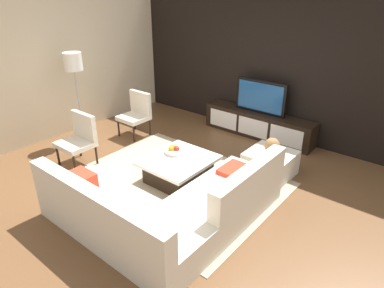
{
  "coord_description": "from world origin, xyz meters",
  "views": [
    {
      "loc": [
        2.97,
        -3.32,
        2.81
      ],
      "look_at": [
        -0.09,
        0.42,
        0.52
      ],
      "focal_mm": 31.83,
      "sensor_mm": 36.0,
      "label": 1
    }
  ],
  "objects_px": {
    "accent_chair_near": "(80,136)",
    "decorative_ball": "(272,145)",
    "television": "(261,97)",
    "floor_lamp": "(74,67)",
    "media_console": "(258,124)",
    "ottoman": "(270,164)",
    "coffee_table": "(179,169)",
    "sectional_couch": "(165,208)",
    "accent_chair_far": "(137,111)",
    "fruit_bowl": "(174,150)"
  },
  "relations": [
    {
      "from": "coffee_table",
      "to": "ottoman",
      "type": "bearing_deg",
      "value": 46.04
    },
    {
      "from": "accent_chair_far",
      "to": "decorative_ball",
      "type": "xyz_separation_m",
      "value": [
        2.86,
        0.21,
        0.03
      ]
    },
    {
      "from": "media_console",
      "to": "coffee_table",
      "type": "bearing_deg",
      "value": -92.49
    },
    {
      "from": "fruit_bowl",
      "to": "media_console",
      "type": "bearing_deg",
      "value": 82.74
    },
    {
      "from": "floor_lamp",
      "to": "decorative_ball",
      "type": "distance_m",
      "value": 3.78
    },
    {
      "from": "media_console",
      "to": "accent_chair_near",
      "type": "bearing_deg",
      "value": -121.41
    },
    {
      "from": "ottoman",
      "to": "fruit_bowl",
      "type": "distance_m",
      "value": 1.55
    },
    {
      "from": "ottoman",
      "to": "accent_chair_far",
      "type": "relative_size",
      "value": 0.8
    },
    {
      "from": "television",
      "to": "coffee_table",
      "type": "xyz_separation_m",
      "value": [
        -0.1,
        -2.3,
        -0.62
      ]
    },
    {
      "from": "television",
      "to": "accent_chair_far",
      "type": "bearing_deg",
      "value": -143.15
    },
    {
      "from": "television",
      "to": "floor_lamp",
      "type": "xyz_separation_m",
      "value": [
        -2.59,
        -2.31,
        0.61
      ]
    },
    {
      "from": "television",
      "to": "decorative_ball",
      "type": "bearing_deg",
      "value": -53.55
    },
    {
      "from": "decorative_ball",
      "to": "fruit_bowl",
      "type": "bearing_deg",
      "value": -141.41
    },
    {
      "from": "media_console",
      "to": "decorative_ball",
      "type": "bearing_deg",
      "value": -53.54
    },
    {
      "from": "accent_chair_near",
      "to": "decorative_ball",
      "type": "bearing_deg",
      "value": 28.1
    },
    {
      "from": "media_console",
      "to": "decorative_ball",
      "type": "height_order",
      "value": "decorative_ball"
    },
    {
      "from": "sectional_couch",
      "to": "coffee_table",
      "type": "distance_m",
      "value": 1.13
    },
    {
      "from": "accent_chair_near",
      "to": "decorative_ball",
      "type": "xyz_separation_m",
      "value": [
        2.69,
        1.65,
        0.03
      ]
    },
    {
      "from": "sectional_couch",
      "to": "accent_chair_far",
      "type": "xyz_separation_m",
      "value": [
        -2.45,
        1.79,
        0.21
      ]
    },
    {
      "from": "sectional_couch",
      "to": "ottoman",
      "type": "bearing_deg",
      "value": 78.45
    },
    {
      "from": "fruit_bowl",
      "to": "coffee_table",
      "type": "bearing_deg",
      "value": -29.07
    },
    {
      "from": "television",
      "to": "sectional_couch",
      "type": "distance_m",
      "value": 3.33
    },
    {
      "from": "coffee_table",
      "to": "accent_chair_far",
      "type": "relative_size",
      "value": 1.2
    },
    {
      "from": "accent_chair_near",
      "to": "ottoman",
      "type": "distance_m",
      "value": 3.17
    },
    {
      "from": "coffee_table",
      "to": "fruit_bowl",
      "type": "distance_m",
      "value": 0.31
    },
    {
      "from": "accent_chair_near",
      "to": "ottoman",
      "type": "height_order",
      "value": "accent_chair_near"
    },
    {
      "from": "media_console",
      "to": "television",
      "type": "bearing_deg",
      "value": 90.0
    },
    {
      "from": "media_console",
      "to": "ottoman",
      "type": "relative_size",
      "value": 3.25
    },
    {
      "from": "floor_lamp",
      "to": "accent_chair_near",
      "type": "bearing_deg",
      "value": -35.47
    },
    {
      "from": "fruit_bowl",
      "to": "accent_chair_near",
      "type": "bearing_deg",
      "value": -154.83
    },
    {
      "from": "ottoman",
      "to": "media_console",
      "type": "bearing_deg",
      "value": 126.46
    },
    {
      "from": "television",
      "to": "accent_chair_far",
      "type": "distance_m",
      "value": 2.45
    },
    {
      "from": "accent_chair_near",
      "to": "ottoman",
      "type": "bearing_deg",
      "value": 28.1
    },
    {
      "from": "television",
      "to": "decorative_ball",
      "type": "relative_size",
      "value": 4.32
    },
    {
      "from": "television",
      "to": "floor_lamp",
      "type": "distance_m",
      "value": 3.52
    },
    {
      "from": "television",
      "to": "accent_chair_far",
      "type": "relative_size",
      "value": 1.21
    },
    {
      "from": "ottoman",
      "to": "decorative_ball",
      "type": "bearing_deg",
      "value": 0.0
    },
    {
      "from": "media_console",
      "to": "sectional_couch",
      "type": "height_order",
      "value": "sectional_couch"
    },
    {
      "from": "accent_chair_near",
      "to": "decorative_ball",
      "type": "distance_m",
      "value": 3.15
    },
    {
      "from": "media_console",
      "to": "coffee_table",
      "type": "distance_m",
      "value": 2.3
    },
    {
      "from": "accent_chair_near",
      "to": "floor_lamp",
      "type": "relative_size",
      "value": 0.51
    },
    {
      "from": "media_console",
      "to": "floor_lamp",
      "type": "relative_size",
      "value": 1.35
    },
    {
      "from": "decorative_ball",
      "to": "sectional_couch",
      "type": "bearing_deg",
      "value": -101.55
    },
    {
      "from": "ottoman",
      "to": "accent_chair_near",
      "type": "bearing_deg",
      "value": -148.36
    },
    {
      "from": "sectional_couch",
      "to": "ottoman",
      "type": "distance_m",
      "value": 2.05
    },
    {
      "from": "television",
      "to": "floor_lamp",
      "type": "relative_size",
      "value": 0.62
    },
    {
      "from": "coffee_table",
      "to": "floor_lamp",
      "type": "relative_size",
      "value": 0.62
    },
    {
      "from": "floor_lamp",
      "to": "fruit_bowl",
      "type": "height_order",
      "value": "floor_lamp"
    },
    {
      "from": "television",
      "to": "ottoman",
      "type": "bearing_deg",
      "value": -53.55
    },
    {
      "from": "floor_lamp",
      "to": "decorative_ball",
      "type": "relative_size",
      "value": 6.95
    }
  ]
}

